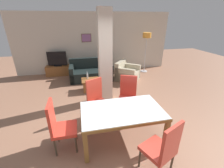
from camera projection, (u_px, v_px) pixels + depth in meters
ground_plane at (121, 138)px, 3.32m from camera, size 18.00×18.00×0.00m
back_wall at (95, 43)px, 7.01m from camera, size 7.20×0.09×2.70m
divider_pillar at (105, 59)px, 4.33m from camera, size 0.38×0.32×2.70m
dining_table at (122, 116)px, 3.08m from camera, size 1.66×0.98×0.74m
dining_chair_near_right at (163, 148)px, 2.35m from camera, size 0.61×0.61×1.07m
dining_chair_head_left at (59, 125)px, 2.85m from camera, size 0.46×0.46×1.07m
dining_chair_far_left at (97, 99)px, 3.77m from camera, size 0.61×0.61×1.07m
dining_chair_far_right at (128, 95)px, 3.97m from camera, size 0.61×0.61×1.07m
sofa at (91, 72)px, 6.42m from camera, size 1.74×0.95×0.85m
armchair at (127, 73)px, 6.36m from camera, size 1.20×1.20×0.76m
coffee_table at (91, 85)px, 5.43m from camera, size 0.63×0.52×0.41m
bottle at (87, 76)px, 5.41m from camera, size 0.06×0.06×0.25m
tv_stand at (59, 70)px, 6.88m from camera, size 1.09×0.40×0.44m
tv_screen at (57, 59)px, 6.66m from camera, size 0.83×0.23×0.64m
floor_lamp at (147, 39)px, 6.82m from camera, size 0.38×0.38×1.83m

